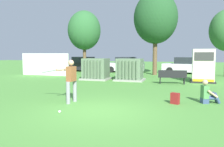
% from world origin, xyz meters
% --- Properties ---
extents(ground_plane, '(96.00, 96.00, 0.00)m').
position_xyz_m(ground_plane, '(0.00, 0.00, 0.00)').
color(ground_plane, '#51933D').
extents(fence_panel, '(4.80, 0.12, 2.00)m').
position_xyz_m(fence_panel, '(-9.26, 10.50, 1.00)').
color(fence_panel, white).
rests_on(fence_panel, ground).
extents(transformer_west, '(2.10, 1.70, 1.62)m').
position_xyz_m(transformer_west, '(-3.58, 8.76, 0.79)').
color(transformer_west, '#9E9B93').
rests_on(transformer_west, ground).
extents(transformer_mid_west, '(2.10, 1.70, 1.62)m').
position_xyz_m(transformer_mid_west, '(-0.96, 8.92, 0.79)').
color(transformer_mid_west, '#9E9B93').
rests_on(transformer_mid_west, ground).
extents(generator_enclosure, '(1.60, 1.40, 2.30)m').
position_xyz_m(generator_enclosure, '(4.07, 9.49, 1.14)').
color(generator_enclosure, '#262626').
rests_on(generator_enclosure, ground).
extents(park_bench, '(1.84, 0.65, 0.92)m').
position_xyz_m(park_bench, '(2.10, 7.92, 0.54)').
color(park_bench, black).
rests_on(park_bench, ground).
extents(batter, '(1.61, 0.72, 1.74)m').
position_xyz_m(batter, '(-1.59, 0.97, 0.98)').
color(batter, gray).
rests_on(batter, ground).
extents(sports_ball, '(0.09, 0.09, 0.09)m').
position_xyz_m(sports_ball, '(-1.17, -0.58, 0.04)').
color(sports_ball, white).
rests_on(sports_ball, ground).
extents(seated_spectator, '(0.78, 0.64, 0.96)m').
position_xyz_m(seated_spectator, '(3.72, 2.54, 0.38)').
color(seated_spectator, '#384C75').
rests_on(seated_spectator, ground).
extents(backpack, '(0.37, 0.35, 0.44)m').
position_xyz_m(backpack, '(2.49, 2.02, 0.21)').
color(backpack, maroon).
rests_on(backpack, ground).
extents(tree_left, '(3.25, 3.25, 6.21)m').
position_xyz_m(tree_left, '(-6.70, 13.53, 4.26)').
color(tree_left, brown).
rests_on(tree_left, ground).
extents(tree_center_left, '(3.98, 3.98, 7.61)m').
position_xyz_m(tree_center_left, '(0.24, 13.98, 5.22)').
color(tree_center_left, brown).
rests_on(tree_center_left, ground).
extents(parked_car_leftmost, '(4.35, 2.23, 1.62)m').
position_xyz_m(parked_car_leftmost, '(-8.04, 15.89, 0.75)').
color(parked_car_leftmost, black).
rests_on(parked_car_leftmost, ground).
extents(parked_car_left_of_center, '(4.35, 2.23, 1.62)m').
position_xyz_m(parked_car_left_of_center, '(-3.18, 16.15, 0.75)').
color(parked_car_left_of_center, silver).
rests_on(parked_car_left_of_center, ground).
extents(parked_car_right_of_center, '(4.38, 2.31, 1.62)m').
position_xyz_m(parked_car_right_of_center, '(2.93, 16.39, 0.75)').
color(parked_car_right_of_center, silver).
rests_on(parked_car_right_of_center, ground).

